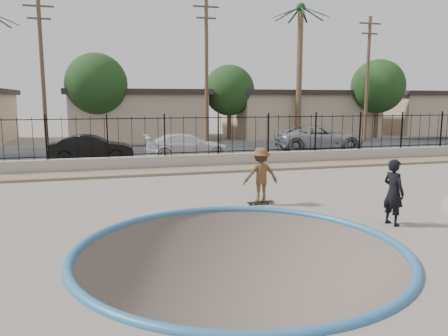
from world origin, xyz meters
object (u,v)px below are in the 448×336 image
Objects in this scene: skateboard at (260,202)px; car_d at (319,138)px; skater at (261,178)px; car_c at (187,146)px; videographer at (393,192)px; car_b at (92,148)px.

car_d is at bearing 52.17° from skateboard.
car_c is at bearing -85.47° from skater.
skater is at bearing 151.44° from car_d.
skater is 0.97× the size of videographer.
videographer is (2.43, -2.95, 0.03)m from skater.
car_d is (5.93, 15.23, -0.05)m from videographer.
car_b is at bearing 111.90° from skateboard.
car_c is (-0.22, 10.68, -0.12)m from skater.
skateboard is (-0.00, -0.00, -0.75)m from skater.
skater reaches higher than skateboard.
car_b is 0.76× the size of car_d.
skater reaches higher than car_c.
car_c is at bearing 0.00° from videographer.
skater is 0.75m from skateboard.
skater reaches higher than car_b.
videographer is at bearing 132.91° from skater.
videographer is (2.43, -2.95, 0.77)m from skateboard.
videographer reaches higher than car_c.
videographer reaches higher than skater.
skater is 1.94× the size of skateboard.
skater is 14.86m from car_d.
car_b is at bearing 92.38° from car_c.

